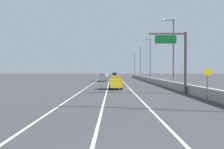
# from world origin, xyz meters

# --- Properties ---
(ground_plane) EXTENTS (320.00, 320.00, 0.00)m
(ground_plane) POSITION_xyz_m (0.00, 64.00, 0.00)
(ground_plane) COLOR #38383A
(lane_stripe_left) EXTENTS (0.16, 130.00, 0.00)m
(lane_stripe_left) POSITION_xyz_m (-5.50, 55.00, 0.00)
(lane_stripe_left) COLOR silver
(lane_stripe_left) RESTS_ON ground_plane
(lane_stripe_center) EXTENTS (0.16, 130.00, 0.00)m
(lane_stripe_center) POSITION_xyz_m (-2.00, 55.00, 0.00)
(lane_stripe_center) COLOR silver
(lane_stripe_center) RESTS_ON ground_plane
(lane_stripe_right) EXTENTS (0.16, 130.00, 0.00)m
(lane_stripe_right) POSITION_xyz_m (1.50, 55.00, 0.00)
(lane_stripe_right) COLOR silver
(lane_stripe_right) RESTS_ON ground_plane
(jersey_barrier_right) EXTENTS (0.60, 120.00, 1.10)m
(jersey_barrier_right) POSITION_xyz_m (8.28, 40.00, 0.55)
(jersey_barrier_right) COLOR #9E998E
(jersey_barrier_right) RESTS_ON ground_plane
(overhead_sign_gantry) EXTENTS (4.68, 0.36, 7.50)m
(overhead_sign_gantry) POSITION_xyz_m (6.93, 22.66, 4.73)
(overhead_sign_gantry) COLOR #47474C
(overhead_sign_gantry) RESTS_ON ground_plane
(speed_advisory_sign) EXTENTS (0.60, 0.11, 3.00)m
(speed_advisory_sign) POSITION_xyz_m (7.38, 15.39, 1.76)
(speed_advisory_sign) COLOR #4C4C51
(speed_advisory_sign) RESTS_ON ground_plane
(lamp_post_right_second) EXTENTS (2.14, 0.44, 11.36)m
(lamp_post_right_second) POSITION_xyz_m (8.67, 33.06, 6.45)
(lamp_post_right_second) COLOR #4C4C51
(lamp_post_right_second) RESTS_ON ground_plane
(lamp_post_right_third) EXTENTS (2.14, 0.44, 11.36)m
(lamp_post_right_third) POSITION_xyz_m (8.66, 56.64, 6.45)
(lamp_post_right_third) COLOR #4C4C51
(lamp_post_right_third) RESTS_ON ground_plane
(lamp_post_right_fourth) EXTENTS (2.14, 0.44, 11.36)m
(lamp_post_right_fourth) POSITION_xyz_m (9.00, 80.21, 6.45)
(lamp_post_right_fourth) COLOR #4C4C51
(lamp_post_right_fourth) RESTS_ON ground_plane
(lamp_post_right_fifth) EXTENTS (2.14, 0.44, 11.36)m
(lamp_post_right_fifth) POSITION_xyz_m (9.03, 103.78, 6.45)
(lamp_post_right_fifth) COLOR #4C4C51
(lamp_post_right_fifth) RESTS_ON ground_plane
(car_yellow_0) EXTENTS (1.94, 4.07, 2.13)m
(car_yellow_0) POSITION_xyz_m (-0.77, 29.62, 1.06)
(car_yellow_0) COLOR gold
(car_yellow_0) RESTS_ON ground_plane
(car_black_1) EXTENTS (1.84, 4.32, 2.05)m
(car_black_1) POSITION_xyz_m (-0.26, 92.22, 1.02)
(car_black_1) COLOR black
(car_black_1) RESTS_ON ground_plane
(car_gray_2) EXTENTS (2.00, 4.59, 2.04)m
(car_gray_2) POSITION_xyz_m (-3.77, 56.13, 1.02)
(car_gray_2) COLOR slate
(car_gray_2) RESTS_ON ground_plane
(car_white_3) EXTENTS (1.88, 4.21, 1.89)m
(car_white_3) POSITION_xyz_m (-3.62, 86.50, 0.94)
(car_white_3) COLOR white
(car_white_3) RESTS_ON ground_plane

